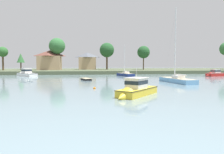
{
  "coord_description": "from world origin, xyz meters",
  "views": [
    {
      "loc": [
        -15.14,
        -11.07,
        3.37
      ],
      "look_at": [
        -8.63,
        35.11,
        0.57
      ],
      "focal_mm": 32.52,
      "sensor_mm": 36.0,
      "label": 1
    }
  ],
  "objects": [
    {
      "name": "cruiser_white",
      "position": [
        -32.62,
        53.41,
        0.5
      ],
      "size": [
        7.75,
        8.12,
        4.79
      ],
      "color": "white",
      "rests_on": "ground"
    },
    {
      "name": "shore_tree_center_left",
      "position": [
        -42.31,
        82.54,
        6.31
      ],
      "size": [
        3.27,
        3.27,
        7.19
      ],
      "color": "brown",
      "rests_on": "far_shore_bank"
    },
    {
      "name": "mooring_buoy_orange",
      "position": [
        -13.63,
        17.37,
        0.07
      ],
      "size": [
        0.37,
        0.37,
        0.42
      ],
      "color": "orange",
      "rests_on": "ground"
    },
    {
      "name": "cottage_eastern",
      "position": [
        -13.35,
        85.92,
        5.32
      ],
      "size": [
        8.54,
        6.77,
        7.98
      ],
      "color": "tan",
      "rests_on": "far_shore_bank"
    },
    {
      "name": "shore_tree_inland_b",
      "position": [
        -26.29,
        78.88,
        11.33
      ],
      "size": [
        6.88,
        6.88,
        13.67
      ],
      "color": "brown",
      "rests_on": "far_shore_bank"
    },
    {
      "name": "far_shore_bank",
      "position": [
        0.0,
        87.22,
        0.6
      ],
      "size": [
        218.85,
        55.94,
        1.21
      ],
      "primitive_type": "cube",
      "color": "#4C563D",
      "rests_on": "ground"
    },
    {
      "name": "sailboat_skyblue",
      "position": [
        2.36,
        25.09,
        0.3
      ],
      "size": [
        3.28,
        9.93,
        14.75
      ],
      "color": "#669ECC",
      "rests_on": "ground"
    },
    {
      "name": "shore_tree_left_mid",
      "position": [
        11.92,
        78.39,
        9.1
      ],
      "size": [
        5.65,
        5.65,
        10.76
      ],
      "color": "brown",
      "rests_on": "far_shore_bank"
    },
    {
      "name": "cruiser_red",
      "position": [
        23.26,
        43.98,
        0.45
      ],
      "size": [
        7.38,
        3.76,
        3.48
      ],
      "color": "#B2231E",
      "rests_on": "ground"
    },
    {
      "name": "dinghy_black",
      "position": [
        -14.6,
        33.65,
        0.15
      ],
      "size": [
        2.56,
        4.05,
        0.62
      ],
      "color": "black",
      "rests_on": "ground"
    },
    {
      "name": "cottage_near_water",
      "position": [
        -29.64,
        80.36,
        5.59
      ],
      "size": [
        10.1,
        9.72,
        8.48
      ],
      "color": "tan",
      "rests_on": "far_shore_bank"
    },
    {
      "name": "cruiser_yellow",
      "position": [
        -9.66,
        10.15,
        0.46
      ],
      "size": [
        6.36,
        6.8,
        3.73
      ],
      "color": "gold",
      "rests_on": "ground"
    },
    {
      "name": "shore_tree_center",
      "position": [
        -4.27,
        83.16,
        10.17
      ],
      "size": [
        6.75,
        6.75,
        12.42
      ],
      "color": "brown",
      "rests_on": "far_shore_bank"
    },
    {
      "name": "shore_tree_far_left",
      "position": [
        -47.0,
        75.35,
        8.38
      ],
      "size": [
        4.05,
        4.05,
        9.38
      ],
      "color": "brown",
      "rests_on": "far_shore_bank"
    },
    {
      "name": "sailboat_navy",
      "position": [
        -2.61,
        48.82,
        0.22
      ],
      "size": [
        4.24,
        8.11,
        10.16
      ],
      "color": "navy",
      "rests_on": "ground"
    }
  ]
}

